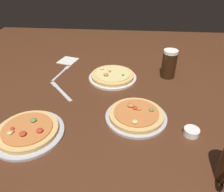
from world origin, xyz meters
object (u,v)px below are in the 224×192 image
at_px(pizza_plate_side, 28,131).
at_px(fork_left, 61,72).
at_px(beer_mug_amber, 169,64).
at_px(pizza_plate_far, 113,76).
at_px(napkin_folded, 68,60).
at_px(pizza_plate_near, 136,115).
at_px(knife_right, 61,90).
at_px(ramekin_sauce, 191,132).

height_order(pizza_plate_side, fork_left, pizza_plate_side).
bearing_deg(beer_mug_amber, pizza_plate_far, -169.89).
distance_m(beer_mug_amber, napkin_folded, 0.69).
relative_size(pizza_plate_near, napkin_folded, 2.28).
xyz_separation_m(pizza_plate_far, pizza_plate_side, (-0.31, -0.51, -0.00)).
distance_m(pizza_plate_far, fork_left, 0.33).
bearing_deg(napkin_folded, fork_left, -88.50).
xyz_separation_m(napkin_folded, knife_right, (0.06, -0.39, -0.00)).
relative_size(ramekin_sauce, fork_left, 0.30).
distance_m(pizza_plate_far, pizza_plate_side, 0.59).
height_order(ramekin_sauce, knife_right, ramekin_sauce).
bearing_deg(ramekin_sauce, fork_left, 144.27).
relative_size(fork_left, knife_right, 1.08).
bearing_deg(ramekin_sauce, beer_mug_amber, 93.61).
relative_size(napkin_folded, fork_left, 0.58).
distance_m(beer_mug_amber, ramekin_sauce, 0.52).
xyz_separation_m(pizza_plate_near, beer_mug_amber, (0.19, 0.42, 0.07)).
distance_m(pizza_plate_near, ramekin_sauce, 0.24).
bearing_deg(fork_left, pizza_plate_side, -87.91).
bearing_deg(beer_mug_amber, ramekin_sauce, -86.39).
xyz_separation_m(pizza_plate_near, napkin_folded, (-0.47, 0.59, -0.01)).
relative_size(pizza_plate_side, fork_left, 1.39).
relative_size(pizza_plate_side, beer_mug_amber, 1.75).
distance_m(pizza_plate_near, pizza_plate_side, 0.47).
height_order(pizza_plate_near, pizza_plate_side, pizza_plate_near).
relative_size(pizza_plate_far, ramekin_sauce, 4.43).
bearing_deg(pizza_plate_near, pizza_plate_far, 110.77).
bearing_deg(beer_mug_amber, napkin_folded, 165.93).
bearing_deg(fork_left, beer_mug_amber, 1.16).
height_order(napkin_folded, knife_right, napkin_folded).
height_order(beer_mug_amber, ramekin_sauce, beer_mug_amber).
height_order(pizza_plate_far, beer_mug_amber, beer_mug_amber).
bearing_deg(knife_right, napkin_folded, 98.80).
xyz_separation_m(pizza_plate_far, beer_mug_amber, (0.33, 0.06, 0.07)).
bearing_deg(knife_right, pizza_plate_near, -25.91).
distance_m(pizza_plate_side, fork_left, 0.55).
relative_size(beer_mug_amber, ramekin_sauce, 2.64).
distance_m(pizza_plate_side, knife_right, 0.35).
bearing_deg(ramekin_sauce, pizza_plate_near, 158.81).
bearing_deg(pizza_plate_far, napkin_folded, 145.75).
bearing_deg(ramekin_sauce, pizza_plate_side, -175.14).
xyz_separation_m(beer_mug_amber, knife_right, (-0.60, -0.22, -0.08)).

